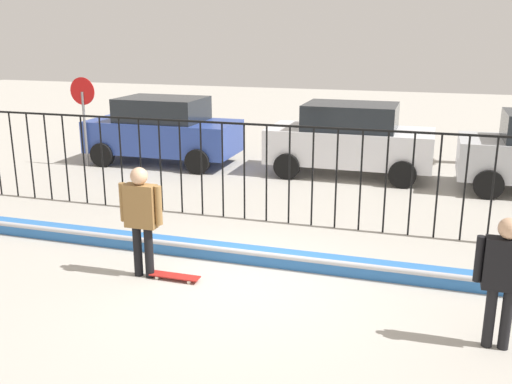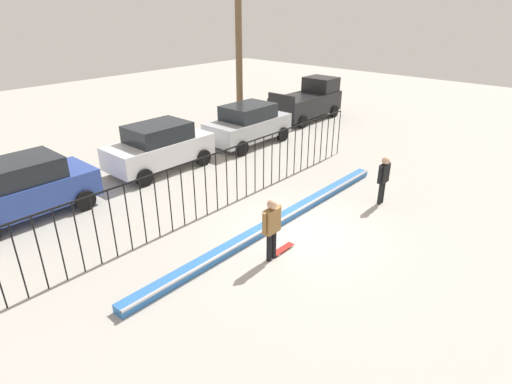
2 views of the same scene
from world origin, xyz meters
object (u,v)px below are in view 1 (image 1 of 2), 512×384
(parked_car_blue, at_px, (163,130))
(stop_sign, at_px, (84,109))
(skateboard, at_px, (175,276))
(camera_operator, at_px, (504,272))
(parked_car_white, at_px, (350,139))
(skateboarder, at_px, (141,212))

(parked_car_blue, bearing_deg, stop_sign, -149.71)
(parked_car_blue, bearing_deg, skateboard, -60.54)
(camera_operator, bearing_deg, skateboard, 20.14)
(parked_car_white, xyz_separation_m, stop_sign, (-7.27, -1.21, 0.64))
(skateboarder, relative_size, camera_operator, 1.06)
(skateboarder, bearing_deg, stop_sign, 119.39)
(skateboarder, height_order, camera_operator, skateboarder)
(skateboarder, height_order, parked_car_white, parked_car_white)
(parked_car_white, bearing_deg, skateboarder, -105.52)
(parked_car_blue, relative_size, stop_sign, 1.72)
(skateboarder, relative_size, parked_car_white, 0.41)
(skateboard, bearing_deg, parked_car_blue, 108.93)
(parked_car_white, bearing_deg, parked_car_blue, -178.26)
(parked_car_blue, height_order, stop_sign, stop_sign)
(camera_operator, distance_m, parked_car_blue, 11.60)
(parked_car_blue, xyz_separation_m, parked_car_white, (5.36, 0.19, 0.00))
(camera_operator, bearing_deg, stop_sign, -6.27)
(skateboarder, xyz_separation_m, stop_sign, (-5.20, 6.38, 0.56))
(skateboard, relative_size, stop_sign, 0.32)
(skateboard, height_order, camera_operator, camera_operator)
(camera_operator, relative_size, stop_sign, 0.67)
(skateboarder, bearing_deg, camera_operator, -16.65)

